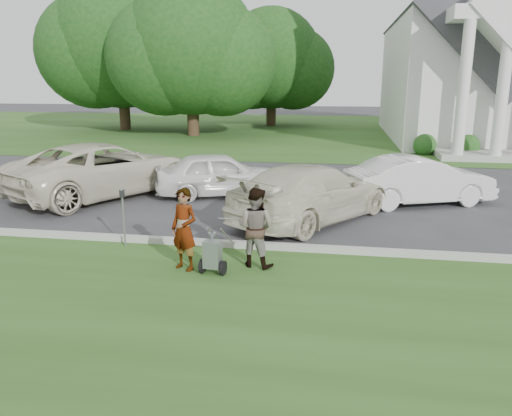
% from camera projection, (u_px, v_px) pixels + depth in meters
% --- Properties ---
extents(ground, '(120.00, 120.00, 0.00)m').
position_uv_depth(ground, '(267.00, 259.00, 10.22)').
color(ground, '#333335').
rests_on(ground, ground).
extents(grass_strip, '(80.00, 7.00, 0.01)m').
position_uv_depth(grass_strip, '(237.00, 328.00, 7.35)').
color(grass_strip, '#2B4A19').
rests_on(grass_strip, ground).
extents(church_lawn, '(80.00, 30.00, 0.01)m').
position_uv_depth(church_lawn, '(320.00, 130.00, 36.00)').
color(church_lawn, '#2B4A19').
rests_on(church_lawn, ground).
extents(curb, '(80.00, 0.18, 0.15)m').
position_uv_depth(curb, '(270.00, 246.00, 10.72)').
color(curb, '#9E9E93').
rests_on(curb, ground).
extents(church, '(9.19, 19.00, 24.10)m').
position_uv_depth(church, '(474.00, 38.00, 29.37)').
color(church, white).
rests_on(church, ground).
extents(tree_left, '(10.63, 8.40, 9.71)m').
position_uv_depth(tree_left, '(191.00, 54.00, 31.21)').
color(tree_left, '#332316').
rests_on(tree_left, ground).
extents(tree_far, '(11.64, 9.20, 10.73)m').
position_uv_depth(tree_far, '(120.00, 48.00, 34.88)').
color(tree_far, '#332316').
rests_on(tree_far, ground).
extents(tree_back, '(9.61, 7.60, 8.89)m').
position_uv_depth(tree_back, '(271.00, 63.00, 38.31)').
color(tree_back, '#332316').
rests_on(tree_back, ground).
extents(striping_cart, '(0.51, 0.98, 0.88)m').
position_uv_depth(striping_cart, '(213.00, 255.00, 9.31)').
color(striping_cart, black).
rests_on(striping_cart, ground).
extents(person_left, '(0.69, 0.59, 1.59)m').
position_uv_depth(person_left, '(184.00, 230.00, 9.43)').
color(person_left, '#999999').
rests_on(person_left, ground).
extents(person_right, '(0.89, 0.78, 1.56)m').
position_uv_depth(person_right, '(255.00, 228.00, 9.61)').
color(person_right, '#999999').
rests_on(person_right, ground).
extents(parking_meter_near, '(0.09, 0.08, 1.30)m').
position_uv_depth(parking_meter_near, '(123.00, 211.00, 10.73)').
color(parking_meter_near, gray).
rests_on(parking_meter_near, ground).
extents(car_a, '(5.39, 6.57, 1.66)m').
position_uv_depth(car_a, '(105.00, 169.00, 15.59)').
color(car_a, beige).
rests_on(car_a, ground).
extents(car_b, '(4.35, 2.99, 1.37)m').
position_uv_depth(car_b, '(220.00, 174.00, 15.60)').
color(car_b, white).
rests_on(car_b, ground).
extents(car_c, '(4.54, 5.38, 1.48)m').
position_uv_depth(car_c, '(312.00, 193.00, 12.80)').
color(car_c, beige).
rests_on(car_c, ground).
extents(car_d, '(4.50, 2.94, 1.40)m').
position_uv_depth(car_d, '(419.00, 180.00, 14.55)').
color(car_d, silver).
rests_on(car_d, ground).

